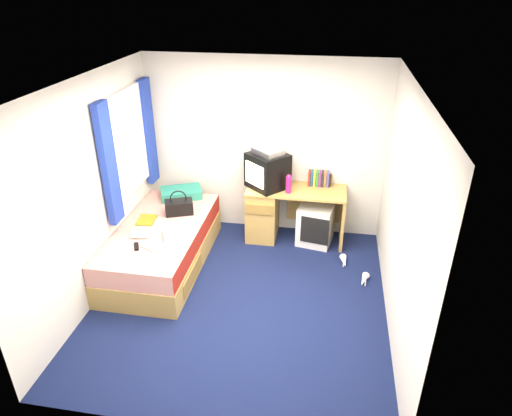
% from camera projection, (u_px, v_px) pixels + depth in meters
% --- Properties ---
extents(ground, '(3.40, 3.40, 0.00)m').
position_uv_depth(ground, '(241.00, 299.00, 5.16)').
color(ground, '#0C1438').
rests_on(ground, ground).
extents(room_shell, '(3.40, 3.40, 3.40)m').
position_uv_depth(room_shell, '(239.00, 181.00, 4.50)').
color(room_shell, white).
rests_on(room_shell, ground).
extents(bed, '(1.01, 2.00, 0.54)m').
position_uv_depth(bed, '(162.00, 245.00, 5.67)').
color(bed, tan).
rests_on(bed, ground).
extents(pillow, '(0.63, 0.53, 0.12)m').
position_uv_depth(pillow, '(181.00, 193.00, 6.25)').
color(pillow, '#166192').
rests_on(pillow, bed).
extents(desk, '(1.30, 0.55, 0.75)m').
position_uv_depth(desk, '(275.00, 210.00, 6.20)').
color(desk, tan).
rests_on(desk, ground).
extents(storage_cube, '(0.51, 0.51, 0.55)m').
position_uv_depth(storage_cube, '(316.00, 224.00, 6.14)').
color(storage_cube, silver).
rests_on(storage_cube, ground).
extents(crt_tv, '(0.63, 0.63, 0.46)m').
position_uv_depth(crt_tv, '(267.00, 171.00, 5.96)').
color(crt_tv, black).
rests_on(crt_tv, desk).
extents(vcr, '(0.46, 0.45, 0.07)m').
position_uv_depth(vcr, '(268.00, 151.00, 5.84)').
color(vcr, '#B7B7B9').
rests_on(vcr, crt_tv).
extents(book_row, '(0.27, 0.13, 0.20)m').
position_uv_depth(book_row, '(319.00, 178.00, 6.06)').
color(book_row, maroon).
rests_on(book_row, desk).
extents(picture_frame, '(0.02, 0.12, 0.14)m').
position_uv_depth(picture_frame, '(331.00, 180.00, 6.08)').
color(picture_frame, black).
rests_on(picture_frame, desk).
extents(pink_water_bottle, '(0.08, 0.08, 0.22)m').
position_uv_depth(pink_water_bottle, '(288.00, 185.00, 5.85)').
color(pink_water_bottle, '#D91E76').
rests_on(pink_water_bottle, desk).
extents(aerosol_can, '(0.06, 0.06, 0.20)m').
position_uv_depth(aerosol_can, '(284.00, 181.00, 6.00)').
color(aerosol_can, silver).
rests_on(aerosol_can, desk).
extents(handbag, '(0.40, 0.31, 0.32)m').
position_uv_depth(handbag, '(179.00, 207.00, 5.80)').
color(handbag, black).
rests_on(handbag, bed).
extents(towel, '(0.36, 0.33, 0.10)m').
position_uv_depth(towel, '(176.00, 233.00, 5.31)').
color(towel, white).
rests_on(towel, bed).
extents(magazine, '(0.24, 0.30, 0.01)m').
position_uv_depth(magazine, '(147.00, 220.00, 5.67)').
color(magazine, yellow).
rests_on(magazine, bed).
extents(water_bottle, '(0.21, 0.10, 0.07)m').
position_uv_depth(water_bottle, '(139.00, 236.00, 5.28)').
color(water_bottle, white).
rests_on(water_bottle, bed).
extents(colour_swatch_fan, '(0.22, 0.16, 0.01)m').
position_uv_depth(colour_swatch_fan, '(149.00, 249.00, 5.08)').
color(colour_swatch_fan, gold).
rests_on(colour_swatch_fan, bed).
extents(remote_control, '(0.11, 0.17, 0.02)m').
position_uv_depth(remote_control, '(136.00, 246.00, 5.12)').
color(remote_control, black).
rests_on(remote_control, bed).
extents(window_assembly, '(0.11, 1.42, 1.40)m').
position_uv_depth(window_assembly, '(129.00, 146.00, 5.53)').
color(window_assembly, silver).
rests_on(window_assembly, room_shell).
extents(white_heels, '(0.36, 0.59, 0.09)m').
position_uv_depth(white_heels, '(354.00, 271.00, 5.58)').
color(white_heels, white).
rests_on(white_heels, ground).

